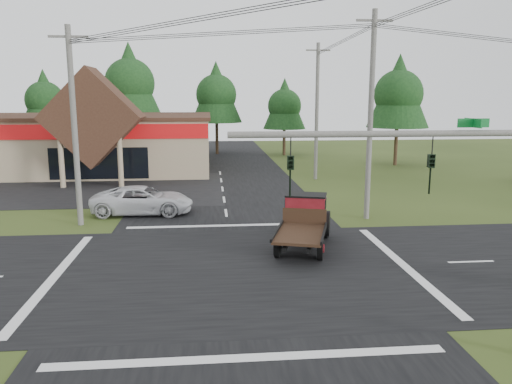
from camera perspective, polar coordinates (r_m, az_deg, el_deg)
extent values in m
plane|color=#304017|center=(20.42, -2.47, -8.87)|extent=(120.00, 120.00, 0.00)
cube|color=black|center=(20.41, -2.47, -8.85)|extent=(12.00, 120.00, 0.02)
cube|color=black|center=(20.41, -2.47, -8.84)|extent=(120.00, 12.00, 0.02)
cube|color=black|center=(40.96, -23.88, 0.24)|extent=(28.00, 14.00, 0.02)
cube|color=tan|center=(51.65, -22.39, 5.14)|extent=(30.00, 15.00, 5.00)
cube|color=#3B2218|center=(51.49, -22.59, 7.96)|extent=(30.40, 15.40, 0.30)
cube|color=#AF0D0F|center=(44.38, -25.35, 6.20)|extent=(30.00, 0.12, 1.20)
cube|color=#3B2218|center=(41.73, -18.09, 8.12)|extent=(7.78, 4.00, 7.78)
cylinder|color=tan|center=(40.89, -21.34, 3.22)|extent=(0.40, 0.40, 4.00)
cylinder|color=tan|center=(39.90, -15.25, 3.41)|extent=(0.40, 0.40, 4.00)
cube|color=black|center=(43.00, -17.51, 3.13)|extent=(8.00, 0.08, 2.60)
cylinder|color=#595651|center=(12.54, 15.43, 6.43)|extent=(8.00, 0.16, 0.16)
imported|color=black|center=(13.03, 19.33, 1.93)|extent=(0.16, 0.20, 1.00)
imported|color=black|center=(12.01, 3.95, 1.81)|extent=(0.16, 0.20, 1.00)
cube|color=#0C6626|center=(13.36, 23.59, 7.24)|extent=(0.80, 0.04, 0.22)
cylinder|color=#595651|center=(28.15, -20.04, 6.86)|extent=(0.30, 0.30, 10.50)
cube|color=#595651|center=(28.27, -20.67, 16.29)|extent=(2.00, 0.12, 0.12)
cylinder|color=#595651|center=(28.65, 12.95, 8.29)|extent=(0.30, 0.30, 11.50)
cube|color=#595651|center=(28.91, 13.40, 18.54)|extent=(2.00, 0.12, 0.12)
cylinder|color=#595651|center=(42.18, 6.96, 9.00)|extent=(0.30, 0.30, 11.20)
cube|color=#595651|center=(42.32, 7.12, 15.78)|extent=(2.00, 0.12, 0.12)
cylinder|color=#332316|center=(64.31, -22.69, 5.41)|extent=(0.36, 0.36, 3.50)
cone|color=black|center=(64.11, -23.02, 9.90)|extent=(5.60, 5.60, 6.60)
sphere|color=black|center=(64.11, -23.00, 9.64)|extent=(4.40, 4.40, 4.40)
cylinder|color=#332316|center=(61.06, -13.96, 6.18)|extent=(0.36, 0.36, 4.55)
cone|color=black|center=(60.91, -14.25, 12.34)|extent=(7.28, 7.28, 8.58)
sphere|color=black|center=(60.90, -14.23, 11.97)|extent=(5.72, 5.72, 5.72)
cylinder|color=#332316|center=(61.41, -4.49, 6.16)|extent=(0.36, 0.36, 3.85)
cone|color=black|center=(61.21, -4.57, 11.35)|extent=(6.16, 6.16, 7.26)
sphere|color=black|center=(61.21, -4.56, 11.04)|extent=(4.84, 4.84, 4.84)
cylinder|color=#332316|center=(60.10, 3.23, 5.74)|extent=(0.36, 0.36, 3.15)
cone|color=black|center=(59.88, 3.28, 10.07)|extent=(5.04, 5.04, 5.94)
sphere|color=black|center=(59.88, 3.28, 9.81)|extent=(3.96, 3.96, 3.96)
cylinder|color=#332316|center=(52.95, 15.69, 5.05)|extent=(0.36, 0.36, 3.85)
cone|color=black|center=(52.72, 16.00, 11.06)|extent=(6.16, 6.16, 7.26)
sphere|color=black|center=(52.72, 15.98, 10.70)|extent=(4.84, 4.84, 4.84)
imported|color=silver|center=(30.48, -12.83, -0.91)|extent=(6.01, 2.90, 1.65)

